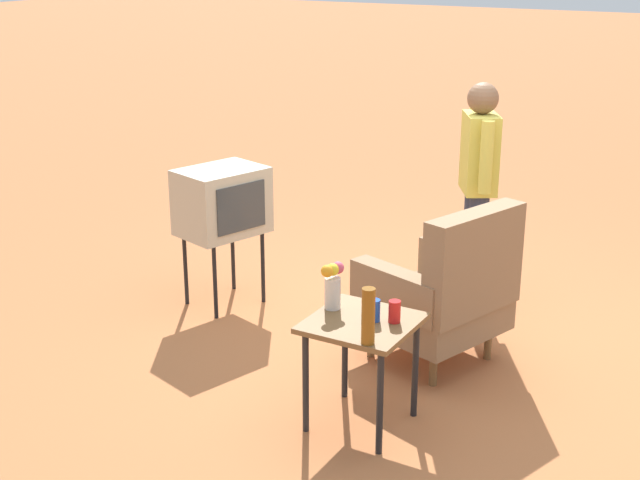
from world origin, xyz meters
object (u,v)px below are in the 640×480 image
soda_can_red (395,311)px  flower_vase (333,283)px  soda_can_blue (374,310)px  bottle_tall_amber (368,316)px  armchair (444,290)px  tv_on_stand (222,202)px  person_standing (478,181)px  side_table (362,336)px

soda_can_red → flower_vase: size_ratio=0.46×
soda_can_red → soda_can_blue: 0.11m
bottle_tall_amber → armchair: bearing=-177.5°
tv_on_stand → person_standing: person_standing is taller
tv_on_stand → soda_can_blue: size_ratio=8.44×
bottle_tall_amber → flower_vase: 0.48m
armchair → bottle_tall_amber: size_ratio=3.53×
person_standing → soda_can_red: (1.89, 0.24, -0.25)m
soda_can_red → soda_can_blue: same height
side_table → soda_can_blue: size_ratio=5.14×
flower_vase → armchair: bearing=159.2°
armchair → soda_can_red: 0.87m
soda_can_red → bottle_tall_amber: bearing=-0.8°
bottle_tall_amber → flower_vase: bearing=-129.0°
side_table → soda_can_red: soda_can_red is taller
soda_can_red → flower_vase: bearing=-89.7°
armchair → tv_on_stand: 1.80m
armchair → tv_on_stand: armchair is taller
armchair → flower_vase: (0.85, -0.32, 0.28)m
armchair → person_standing: bearing=-169.7°
flower_vase → soda_can_blue: bearing=82.3°
side_table → tv_on_stand: size_ratio=0.61×
side_table → flower_vase: 0.33m
soda_can_blue → armchair: bearing=177.0°
side_table → armchair: bearing=173.6°
flower_vase → bottle_tall_amber: bearing=51.0°
bottle_tall_amber → soda_can_blue: bearing=-159.8°
tv_on_stand → flower_vase: bearing=56.3°
tv_on_stand → person_standing: bearing=120.4°
person_standing → soda_can_blue: person_standing is taller
person_standing → flower_vase: person_standing is taller
side_table → soda_can_red: (-0.07, 0.16, 0.15)m
side_table → person_standing: person_standing is taller
tv_on_stand → person_standing: (-0.93, 1.58, 0.16)m
bottle_tall_amber → soda_can_blue: bottle_tall_amber is taller
person_standing → soda_can_blue: size_ratio=13.44×
soda_can_blue → flower_vase: bearing=-97.7°
side_table → flower_vase: bearing=-106.8°
armchair → bottle_tall_amber: 1.19m
bottle_tall_amber → flower_vase: size_ratio=1.13×
armchair → soda_can_blue: armchair is taller
tv_on_stand → flower_vase: (0.97, 1.45, -0.01)m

